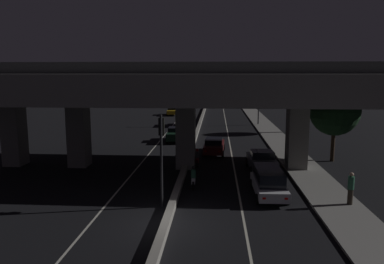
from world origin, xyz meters
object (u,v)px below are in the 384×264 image
object	(u,v)px
car_white_lead	(269,181)
car_dark_red_third	(214,146)
street_lamp	(257,89)
motorcycle_red_filtering_mid	(197,159)
pedestrian_on_sidewalk	(351,188)
motorcycle_white_filtering_near	(193,178)
car_grey_second	(262,161)
traffic_light_left_of_median	(161,144)
car_black_second_oncoming	(185,119)
car_dark_green_lead_oncoming	(176,134)
car_taxi_yellow_third_oncoming	(173,111)

from	to	relation	value
car_white_lead	car_dark_red_third	distance (m)	12.25
car_white_lead	street_lamp	bearing A→B (deg)	-5.69
motorcycle_red_filtering_mid	pedestrian_on_sidewalk	bearing A→B (deg)	-135.88
motorcycle_white_filtering_near	car_grey_second	bearing A→B (deg)	-49.33
car_dark_red_third	pedestrian_on_sidewalk	world-z (taller)	pedestrian_on_sidewalk
traffic_light_left_of_median	car_black_second_oncoming	size ratio (longest dim) A/B	1.09
car_white_lead	motorcycle_white_filtering_near	xyz separation A→B (m)	(-4.62, 1.30, -0.27)
car_dark_green_lead_oncoming	motorcycle_red_filtering_mid	size ratio (longest dim) A/B	2.26
traffic_light_left_of_median	pedestrian_on_sidewalk	bearing A→B (deg)	3.39
street_lamp	car_grey_second	bearing A→B (deg)	-94.92
car_taxi_yellow_third_oncoming	car_grey_second	bearing A→B (deg)	13.65
street_lamp	pedestrian_on_sidewalk	world-z (taller)	street_lamp
car_dark_red_third	pedestrian_on_sidewalk	xyz separation A→B (m)	(7.61, -13.44, 0.31)
street_lamp	car_black_second_oncoming	distance (m)	11.01
traffic_light_left_of_median	motorcycle_red_filtering_mid	distance (m)	9.85
car_grey_second	car_taxi_yellow_third_oncoming	size ratio (longest dim) A/B	0.89
car_taxi_yellow_third_oncoming	street_lamp	bearing A→B (deg)	45.26
car_dark_red_third	motorcycle_red_filtering_mid	distance (m)	4.93
car_dark_red_third	car_taxi_yellow_third_oncoming	xyz separation A→B (m)	(-7.55, 31.74, 0.01)
street_lamp	pedestrian_on_sidewalk	bearing A→B (deg)	-86.95
car_taxi_yellow_third_oncoming	pedestrian_on_sidewalk	distance (m)	47.65
car_grey_second	car_dark_red_third	bearing A→B (deg)	28.66
car_taxi_yellow_third_oncoming	motorcycle_white_filtering_near	xyz separation A→B (m)	(6.29, -42.22, -0.15)
car_white_lead	car_dark_green_lead_oncoming	size ratio (longest dim) A/B	1.09
traffic_light_left_of_median	car_white_lead	bearing A→B (deg)	20.37
street_lamp	car_black_second_oncoming	xyz separation A→B (m)	(-10.11, -1.37, -4.15)
traffic_light_left_of_median	car_dark_red_third	xyz separation A→B (m)	(2.77, 14.05, -2.76)
street_lamp	motorcycle_white_filtering_near	size ratio (longest dim) A/B	4.82
street_lamp	pedestrian_on_sidewalk	distance (m)	33.46
street_lamp	car_grey_second	distance (m)	26.20
car_dark_green_lead_oncoming	pedestrian_on_sidewalk	bearing A→B (deg)	29.28
traffic_light_left_of_median	car_grey_second	size ratio (longest dim) A/B	1.26
car_black_second_oncoming	pedestrian_on_sidewalk	xyz separation A→B (m)	(11.87, -31.78, 0.06)
motorcycle_white_filtering_near	motorcycle_red_filtering_mid	distance (m)	5.72
car_dark_green_lead_oncoming	pedestrian_on_sidewalk	xyz separation A→B (m)	(11.78, -19.49, 0.28)
car_dark_green_lead_oncoming	car_taxi_yellow_third_oncoming	bearing A→B (deg)	-174.37
motorcycle_white_filtering_near	car_dark_red_third	bearing A→B (deg)	-8.51
car_grey_second	traffic_light_left_of_median	bearing A→B (deg)	139.01
car_black_second_oncoming	pedestrian_on_sidewalk	distance (m)	33.93
car_dark_green_lead_oncoming	pedestrian_on_sidewalk	distance (m)	22.77
motorcycle_red_filtering_mid	car_white_lead	bearing A→B (deg)	-148.03
car_white_lead	motorcycle_white_filtering_near	distance (m)	4.80
car_white_lead	motorcycle_white_filtering_near	bearing A→B (deg)	73.13
car_white_lead	car_taxi_yellow_third_oncoming	distance (m)	44.86
pedestrian_on_sidewalk	motorcycle_white_filtering_near	bearing A→B (deg)	161.53
car_taxi_yellow_third_oncoming	motorcycle_red_filtering_mid	world-z (taller)	car_taxi_yellow_third_oncoming
traffic_light_left_of_median	motorcycle_red_filtering_mid	size ratio (longest dim) A/B	2.75
car_grey_second	car_black_second_oncoming	distance (m)	25.61
traffic_light_left_of_median	car_dark_green_lead_oncoming	size ratio (longest dim) A/B	1.21
car_dark_green_lead_oncoming	motorcycle_white_filtering_near	xyz separation A→B (m)	(2.91, -16.53, -0.17)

